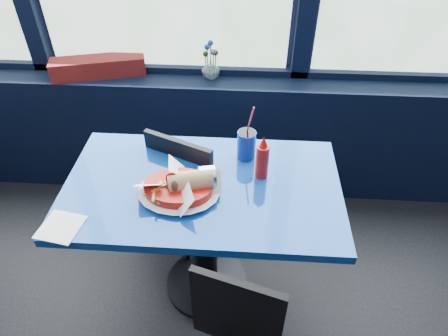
# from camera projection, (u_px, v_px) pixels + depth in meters

# --- Properties ---
(window_sill) EXTENTS (5.00, 0.26, 0.80)m
(window_sill) POSITION_uv_depth(u_px,v_px,m) (173.00, 132.00, 2.64)
(window_sill) COLOR black
(window_sill) RESTS_ON ground
(near_table) EXTENTS (1.20, 0.70, 0.75)m
(near_table) POSITION_uv_depth(u_px,v_px,m) (204.00, 213.00, 1.85)
(near_table) COLOR black
(near_table) RESTS_ON ground
(chair_near_back) EXTENTS (0.50, 0.50, 0.84)m
(chair_near_back) POSITION_uv_depth(u_px,v_px,m) (177.00, 183.00, 2.13)
(chair_near_back) COLOR black
(chair_near_back) RESTS_ON ground
(planter_box) EXTENTS (0.56, 0.27, 0.11)m
(planter_box) POSITION_uv_depth(u_px,v_px,m) (99.00, 67.00, 2.36)
(planter_box) COLOR maroon
(planter_box) RESTS_ON window_sill
(flower_vase) EXTENTS (0.13, 0.13, 0.22)m
(flower_vase) POSITION_uv_depth(u_px,v_px,m) (211.00, 67.00, 2.33)
(flower_vase) COLOR silver
(flower_vase) RESTS_ON window_sill
(food_basket) EXTENTS (0.34, 0.34, 0.11)m
(food_basket) POSITION_uv_depth(u_px,v_px,m) (180.00, 187.00, 1.66)
(food_basket) COLOR #B6130C
(food_basket) RESTS_ON near_table
(ketchup_bottle) EXTENTS (0.06, 0.06, 0.21)m
(ketchup_bottle) POSITION_uv_depth(u_px,v_px,m) (262.00, 159.00, 1.72)
(ketchup_bottle) COLOR #B6130C
(ketchup_bottle) RESTS_ON near_table
(soda_cup) EXTENTS (0.09, 0.09, 0.29)m
(soda_cup) POSITION_uv_depth(u_px,v_px,m) (246.00, 144.00, 1.83)
(soda_cup) COLOR navy
(soda_cup) RESTS_ON near_table
(napkin) EXTENTS (0.18, 0.18, 0.00)m
(napkin) POSITION_uv_depth(u_px,v_px,m) (61.00, 227.00, 1.54)
(napkin) COLOR white
(napkin) RESTS_ON near_table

